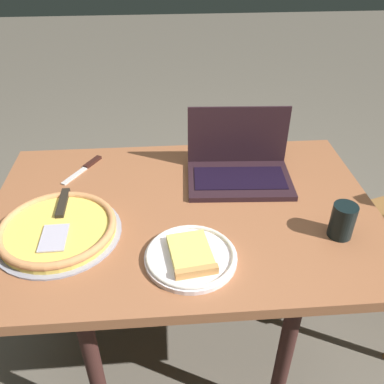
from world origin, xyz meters
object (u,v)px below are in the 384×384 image
pizza_tray (58,229)px  pizza_plate (191,256)px  drink_cup (343,220)px  dining_table (184,227)px  table_knife (86,167)px  laptop (239,165)px

pizza_tray → pizza_plate: bearing=160.2°
pizza_plate → drink_cup: drink_cup is taller
dining_table → pizza_tray: 0.39m
dining_table → table_knife: table_knife is taller
pizza_tray → table_knife: bearing=-94.9°
pizza_plate → laptop: bearing=-116.3°
pizza_tray → table_knife: size_ratio=1.99×
dining_table → laptop: (-0.20, -0.16, 0.12)m
dining_table → drink_cup: bearing=160.1°
laptop → pizza_plate: 0.44m
dining_table → drink_cup: 0.48m
table_knife → drink_cup: size_ratio=1.74×
pizza_tray → table_knife: (-0.03, -0.35, -0.02)m
laptop → pizza_tray: bearing=24.6°
pizza_plate → pizza_tray: bearing=-19.8°
pizza_plate → pizza_tray: size_ratio=0.69×
pizza_tray → drink_cup: 0.80m
dining_table → laptop: bearing=-140.3°
pizza_plate → dining_table: bearing=-88.6°
dining_table → pizza_plate: 0.24m
dining_table → pizza_tray: bearing=14.2°
table_knife → drink_cup: 0.87m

